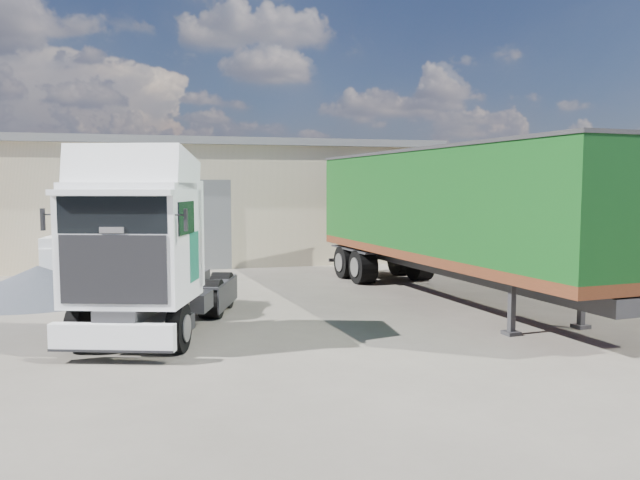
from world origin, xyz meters
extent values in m
plane|color=#2A2822|center=(0.00, 0.00, 0.00)|extent=(120.00, 120.00, 0.00)
cube|color=beige|center=(-6.00, 16.00, 2.50)|extent=(30.00, 12.00, 5.00)
cube|color=#5A5C5F|center=(-6.00, 16.00, 5.15)|extent=(30.60, 12.60, 0.30)
cube|color=#5A5C5F|center=(-2.00, 9.98, 1.80)|extent=(4.00, 0.08, 3.60)
cube|color=#5A5C5F|center=(-6.00, 16.00, 5.35)|extent=(30.60, 0.40, 0.15)
cube|color=brown|center=(11.50, 6.00, 1.25)|extent=(0.35, 26.00, 2.50)
cylinder|color=black|center=(-3.40, -2.21, 0.50)|extent=(2.51, 1.64, 1.00)
cylinder|color=black|center=(-2.42, 0.93, 0.50)|extent=(2.55, 1.66, 1.00)
cylinder|color=black|center=(-2.03, 2.19, 0.50)|extent=(2.55, 1.66, 1.00)
cube|color=#2D2D30|center=(-2.73, -0.06, 0.85)|extent=(2.66, 6.17, 0.28)
cube|color=white|center=(-3.67, -3.06, 0.52)|extent=(2.36, 0.94, 0.52)
cube|color=white|center=(-3.31, -1.90, 2.14)|extent=(2.89, 2.77, 2.30)
cube|color=black|center=(-3.63, -2.93, 1.79)|extent=(1.99, 0.67, 1.32)
cube|color=black|center=(-3.62, -2.91, 2.82)|extent=(2.03, 0.68, 0.71)
cube|color=white|center=(-3.25, -1.72, 3.62)|extent=(2.77, 2.44, 1.15)
cube|color=#0C5A43|center=(-4.32, -1.18, 1.88)|extent=(0.22, 0.68, 1.03)
cube|color=#0C5A43|center=(-2.07, -1.89, 1.88)|extent=(0.22, 0.68, 1.03)
cylinder|color=#2D2D30|center=(-2.36, 1.11, 1.04)|extent=(1.30, 1.30, 0.11)
cube|color=#2D2D30|center=(4.89, -2.86, 0.61)|extent=(0.36, 0.36, 1.21)
cube|color=#2D2D30|center=(6.86, -2.66, 0.61)|extent=(0.36, 0.36, 1.21)
cylinder|color=black|center=(5.00, 5.85, 0.58)|extent=(2.91, 1.45, 1.17)
cube|color=#2D2D30|center=(5.45, 1.40, 0.99)|extent=(2.22, 13.25, 0.39)
cube|color=#562513|center=(5.45, 1.40, 1.36)|extent=(4.08, 13.44, 0.26)
cube|color=black|center=(5.45, 1.40, 2.92)|extent=(4.08, 13.44, 2.87)
cube|color=#2D2D30|center=(5.45, 1.40, 4.38)|extent=(4.16, 13.51, 0.09)
cylinder|color=black|center=(-5.48, 5.93, 0.30)|extent=(1.82, 0.78, 0.61)
cylinder|color=black|center=(-5.18, 8.85, 0.30)|extent=(1.82, 0.78, 0.61)
cube|color=white|center=(-5.33, 7.39, 0.96)|extent=(2.16, 4.38, 1.56)
cube|color=white|center=(-5.51, 5.66, 0.92)|extent=(1.77, 0.99, 1.01)
cube|color=black|center=(-5.49, 5.84, 1.42)|extent=(1.61, 0.24, 0.55)
cone|color=#1F232A|center=(-6.26, 4.30, 0.52)|extent=(5.83, 5.83, 1.04)
cone|color=#1F232A|center=(-4.22, 3.62, 0.26)|extent=(2.18, 2.18, 0.52)
camera|label=1|loc=(-2.73, -15.22, 3.37)|focal=35.00mm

